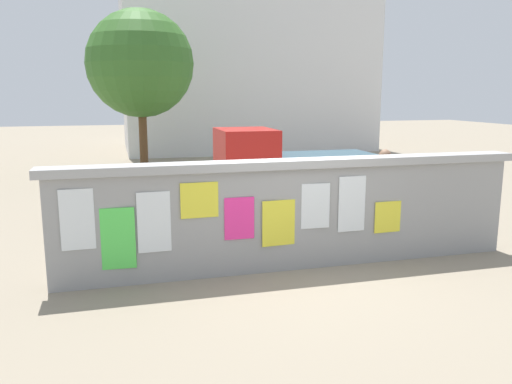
# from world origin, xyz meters

# --- Properties ---
(ground) EXTENTS (60.00, 60.00, 0.00)m
(ground) POSITION_xyz_m (0.00, 8.00, 0.00)
(ground) COLOR gray
(poster_wall) EXTENTS (7.27, 0.42, 1.66)m
(poster_wall) POSITION_xyz_m (-0.01, -0.00, 0.85)
(poster_wall) COLOR gray
(poster_wall) RESTS_ON ground
(auto_rickshaw_truck) EXTENTS (3.62, 1.55, 1.85)m
(auto_rickshaw_truck) POSITION_xyz_m (1.19, 3.82, 0.90)
(auto_rickshaw_truck) COLOR black
(auto_rickshaw_truck) RESTS_ON ground
(motorcycle) EXTENTS (1.90, 0.56, 0.87)m
(motorcycle) POSITION_xyz_m (-2.61, 3.08, 0.46)
(motorcycle) COLOR black
(motorcycle) RESTS_ON ground
(bicycle_near) EXTENTS (1.71, 0.44, 0.95)m
(bicycle_near) POSITION_xyz_m (-1.63, 4.81, 0.36)
(bicycle_near) COLOR black
(bicycle_near) RESTS_ON ground
(bicycle_far) EXTENTS (1.65, 0.62, 0.95)m
(bicycle_far) POSITION_xyz_m (-0.91, 1.41, 0.36)
(bicycle_far) COLOR black
(bicycle_far) RESTS_ON ground
(person_walking) EXTENTS (0.48, 0.48, 1.62)m
(person_walking) POSITION_xyz_m (2.13, 1.21, 0.99)
(person_walking) COLOR #BF6626
(person_walking) RESTS_ON ground
(tree_roadside) EXTENTS (3.46, 3.46, 5.29)m
(tree_roadside) POSITION_xyz_m (-1.64, 10.42, 3.55)
(tree_roadside) COLOR brown
(tree_roadside) RESTS_ON ground
(building_background) EXTENTS (11.46, 6.40, 7.96)m
(building_background) POSITION_xyz_m (3.55, 17.20, 4.00)
(building_background) COLOR silver
(building_background) RESTS_ON ground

